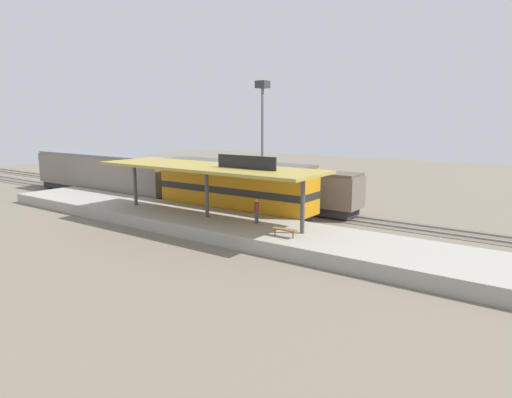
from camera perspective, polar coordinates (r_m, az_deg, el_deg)
ground_plane at (r=37.53m, az=0.37°, el=-1.92°), size 120.00×120.00×0.00m
track_near at (r=35.94m, az=-1.47°, el=-2.42°), size 3.20×110.00×0.16m
track_far at (r=39.63m, az=2.54°, el=-1.23°), size 3.20×110.00×0.16m
platform at (r=32.39m, az=-6.38°, el=-3.14°), size 6.00×44.00×0.90m
station_canopy at (r=31.64m, az=-6.40°, el=4.05°), size 5.20×18.00×4.70m
platform_bench at (r=26.69m, az=3.68°, el=-4.03°), size 0.44×1.70×0.50m
locomotive at (r=36.15m, az=-2.86°, el=1.48°), size 2.93×14.43×4.44m
passenger_carriage_single at (r=49.31m, az=-19.51°, el=3.15°), size 2.90×20.00×4.24m
freight_car at (r=38.28m, az=5.01°, el=1.28°), size 2.80×12.00×3.54m
light_mast at (r=43.53m, az=0.86°, el=10.89°), size 1.10×1.10×11.70m
person_waiting at (r=29.95m, az=0.08°, el=-1.43°), size 0.34×0.34×1.71m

